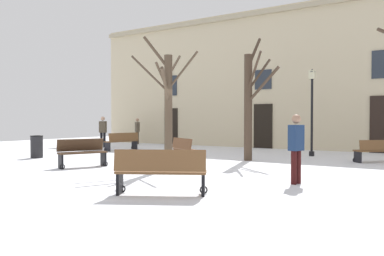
{
  "coord_description": "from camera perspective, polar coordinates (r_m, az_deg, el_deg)",
  "views": [
    {
      "loc": [
        7.86,
        -10.6,
        1.55
      ],
      "look_at": [
        0.0,
        1.83,
        1.23
      ],
      "focal_mm": 36.02,
      "sensor_mm": 36.0,
      "label": 1
    }
  ],
  "objects": [
    {
      "name": "tree_center",
      "position": [
        12.19,
        -3.63,
        3.54
      ],
      "size": [
        2.07,
        2.34,
        4.21
      ],
      "color": "#4C3D2D",
      "rests_on": "ground"
    },
    {
      "name": "streetlamp",
      "position": [
        17.15,
        17.34,
        3.59
      ],
      "size": [
        0.3,
        0.3,
        3.71
      ],
      "color": "black",
      "rests_on": "ground"
    },
    {
      "name": "bench_back_to_back_left",
      "position": [
        13.1,
        -15.96,
        -3.53
      ],
      "size": [
        1.09,
        1.61,
        0.92
      ],
      "rotation": [
        0.0,
        0.0,
        1.16
      ],
      "color": "#3D2819",
      "rests_on": "ground"
    },
    {
      "name": "bench_near_lamp",
      "position": [
        19.77,
        -10.3,
        -1.92
      ],
      "size": [
        0.75,
        1.91,
        0.89
      ],
      "rotation": [
        0.0,
        0.0,
        4.56
      ],
      "color": "brown",
      "rests_on": "ground"
    },
    {
      "name": "person_crossing_plaza",
      "position": [
        24.59,
        -8.1,
        -0.26
      ],
      "size": [
        0.44,
        0.39,
        1.65
      ],
      "rotation": [
        0.0,
        0.0,
        2.55
      ],
      "color": "#2D271E",
      "rests_on": "ground"
    },
    {
      "name": "bench_near_center_tree",
      "position": [
        7.95,
        -4.65,
        -6.38
      ],
      "size": [
        1.87,
        1.3,
        0.95
      ],
      "rotation": [
        0.0,
        0.0,
        3.64
      ],
      "color": "brown",
      "rests_on": "ground"
    },
    {
      "name": "person_by_shop_door",
      "position": [
        22.06,
        -13.06,
        -0.32
      ],
      "size": [
        0.43,
        0.34,
        1.73
      ],
      "rotation": [
        0.0,
        0.0,
        3.49
      ],
      "color": "black",
      "rests_on": "ground"
    },
    {
      "name": "ground_plane",
      "position": [
        13.29,
        -4.25,
        -5.47
      ],
      "size": [
        36.29,
        36.29,
        0.0
      ],
      "primitive_type": "plane",
      "color": "white"
    },
    {
      "name": "bench_facing_shops",
      "position": [
        15.52,
        25.85,
        -3.03
      ],
      "size": [
        1.57,
        1.47,
        0.83
      ],
      "rotation": [
        0.0,
        0.0,
        3.87
      ],
      "color": "brown",
      "rests_on": "ground"
    },
    {
      "name": "tree_foreground",
      "position": [
        14.74,
        8.51,
        3.79
      ],
      "size": [
        1.47,
        1.47,
        4.77
      ],
      "color": "#423326",
      "rests_on": "ground"
    },
    {
      "name": "bench_back_to_back_right",
      "position": [
        14.1,
        -0.97,
        -3.24
      ],
      "size": [
        1.56,
        1.2,
        0.88
      ],
      "rotation": [
        0.0,
        0.0,
        2.6
      ],
      "color": "#51331E",
      "rests_on": "ground"
    },
    {
      "name": "building_facade",
      "position": [
        21.56,
        10.85,
        7.35
      ],
      "size": [
        22.68,
        0.6,
        7.59
      ],
      "color": "beige",
      "rests_on": "ground"
    },
    {
      "name": "person_strolling",
      "position": [
        9.61,
        15.16,
        -2.51
      ],
      "size": [
        0.32,
        0.43,
        1.68
      ],
      "rotation": [
        0.0,
        0.0,
        4.43
      ],
      "color": "#350F0F",
      "rests_on": "ground"
    },
    {
      "name": "litter_bin",
      "position": [
        16.85,
        -22.0,
        -2.57
      ],
      "size": [
        0.51,
        0.51,
        0.91
      ],
      "color": "black",
      "rests_on": "ground"
    }
  ]
}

